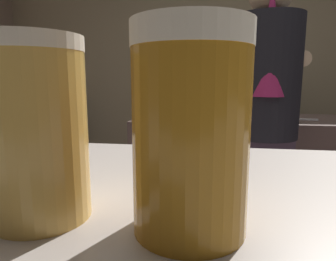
{
  "coord_description": "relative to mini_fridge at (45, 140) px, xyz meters",
  "views": [
    {
      "loc": [
        -0.2,
        -1.25,
        1.17
      ],
      "look_at": [
        -0.27,
        -0.75,
        1.08
      ],
      "focal_mm": 31.55,
      "sensor_mm": 36.0,
      "label": 1
    }
  ],
  "objects": [
    {
      "name": "wall_back",
      "position": [
        2.02,
        0.45,
        0.85
      ],
      "size": [
        5.2,
        0.1,
        2.7
      ],
      "primitive_type": "cube",
      "color": "gray",
      "rests_on": "ground"
    },
    {
      "name": "prep_counter",
      "position": [
        2.37,
        -0.96,
        -0.05
      ],
      "size": [
        2.1,
        0.6,
        0.91
      ],
      "primitive_type": "cube",
      "color": "#473730",
      "rests_on": "ground"
    },
    {
      "name": "back_shelf",
      "position": [
        2.14,
        0.17,
        0.07
      ],
      "size": [
        0.77,
        0.36,
        1.13
      ],
      "primitive_type": "cube",
      "color": "#3C3735",
      "rests_on": "ground"
    },
    {
      "name": "mini_fridge",
      "position": [
        0.0,
        0.0,
        0.0
      ],
      "size": [
        0.66,
        0.58,
        1.0
      ],
      "color": "silver",
      "rests_on": "ground"
    },
    {
      "name": "bartender",
      "position": [
        2.1,
        -1.42,
        0.48
      ],
      "size": [
        0.45,
        0.53,
        1.7
      ],
      "rotation": [
        0.0,
        0.0,
        1.48
      ],
      "color": "#352834",
      "rests_on": "ground"
    },
    {
      "name": "mixing_bowl",
      "position": [
        1.63,
        -0.98,
        0.44
      ],
      "size": [
        0.22,
        0.22,
        0.06
      ],
      "primitive_type": "cylinder",
      "color": "silver",
      "rests_on": "prep_counter"
    },
    {
      "name": "chefs_knife",
      "position": [
        2.38,
        -1.01,
        0.41
      ],
      "size": [
        0.24,
        0.07,
        0.01
      ],
      "primitive_type": "cube",
      "rotation": [
        0.0,
        0.0,
        -0.16
      ],
      "color": "silver",
      "rests_on": "prep_counter"
    },
    {
      "name": "pint_glass_near",
      "position": [
        1.81,
        -2.8,
        0.63
      ],
      "size": [
        0.08,
        0.08,
        0.15
      ],
      "color": "#AF731D",
      "rests_on": "bar_counter"
    },
    {
      "name": "pint_glass_far",
      "position": [
        1.69,
        -2.8,
        0.63
      ],
      "size": [
        0.08,
        0.08,
        0.14
      ],
      "color": "#E0AE50",
      "rests_on": "bar_counter"
    },
    {
      "name": "bottle_olive_oil",
      "position": [
        2.13,
        0.24,
        0.7
      ],
      "size": [
        0.08,
        0.08,
        0.19
      ],
      "color": "black",
      "rests_on": "back_shelf"
    },
    {
      "name": "bottle_hot_sauce",
      "position": [
        2.35,
        0.09,
        0.71
      ],
      "size": [
        0.06,
        0.06,
        0.2
      ],
      "color": "#CBC97B",
      "rests_on": "back_shelf"
    }
  ]
}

